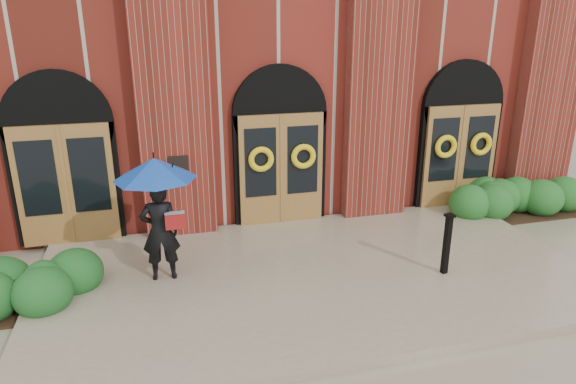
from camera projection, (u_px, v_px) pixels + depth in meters
name	position (u px, v px, depth m)	size (l,w,h in m)	color
ground	(317.00, 283.00, 9.45)	(90.00, 90.00, 0.00)	gray
landing	(315.00, 275.00, 9.56)	(10.00, 5.30, 0.15)	gray
church_building	(235.00, 53.00, 16.33)	(16.20, 12.53, 7.00)	maroon
man_with_umbrella	(157.00, 196.00, 8.82)	(1.46, 1.46, 2.25)	black
metal_post	(447.00, 243.00, 9.31)	(0.18, 0.18, 1.16)	black
hedge_wall_right	(515.00, 196.00, 12.73)	(3.24, 1.30, 0.83)	#1D531D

